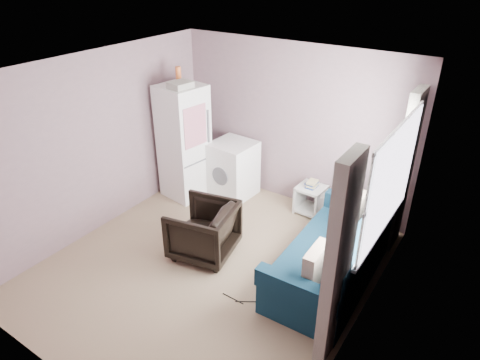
# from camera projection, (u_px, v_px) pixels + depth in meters

# --- Properties ---
(room) EXTENTS (3.84, 4.24, 2.54)m
(room) POSITION_uv_depth(u_px,v_px,m) (209.00, 180.00, 4.95)
(room) COLOR #9B8266
(room) RESTS_ON ground
(armchair) EXTENTS (0.87, 0.91, 0.80)m
(armchair) POSITION_uv_depth(u_px,v_px,m) (203.00, 228.00, 5.58)
(armchair) COLOR black
(armchair) RESTS_ON ground
(fridge) EXTENTS (0.73, 0.71, 2.10)m
(fridge) POSITION_uv_depth(u_px,v_px,m) (184.00, 142.00, 6.75)
(fridge) COLOR white
(fridge) RESTS_ON ground
(washing_machine) EXTENTS (0.69, 0.69, 0.92)m
(washing_machine) POSITION_uv_depth(u_px,v_px,m) (233.00, 168.00, 6.95)
(washing_machine) COLOR white
(washing_machine) RESTS_ON ground
(side_table) EXTENTS (0.42, 0.42, 0.55)m
(side_table) POSITION_uv_depth(u_px,v_px,m) (311.00, 198.00, 6.56)
(side_table) COLOR silver
(side_table) RESTS_ON ground
(sofa) EXTENTS (0.98, 2.08, 0.92)m
(sofa) POSITION_uv_depth(u_px,v_px,m) (335.00, 258.00, 5.14)
(sofa) COLOR #0F2F45
(sofa) RESTS_ON ground
(window_dressing) EXTENTS (0.17, 2.62, 2.18)m
(window_dressing) POSITION_uv_depth(u_px,v_px,m) (377.00, 210.00, 4.66)
(window_dressing) COLOR white
(window_dressing) RESTS_ON ground
(floor_cables) EXTENTS (0.45, 0.17, 0.01)m
(floor_cables) POSITION_uv_depth(u_px,v_px,m) (240.00, 300.00, 4.98)
(floor_cables) COLOR black
(floor_cables) RESTS_ON ground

